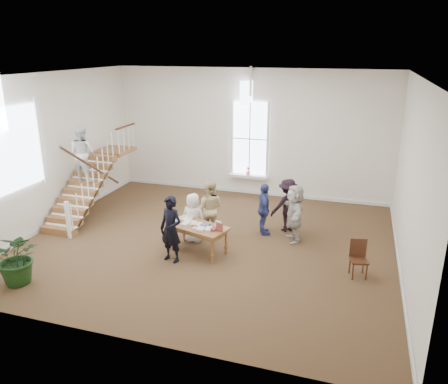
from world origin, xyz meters
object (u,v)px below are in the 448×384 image
(library_table, at_px, (197,228))
(person_yellow, at_px, (209,208))
(police_officer, at_px, (171,229))
(elderly_woman, at_px, (193,218))
(woman_cluster_c, at_px, (294,213))
(floor_plant, at_px, (18,257))
(side_chair, at_px, (358,256))
(woman_cluster_a, at_px, (264,209))
(woman_cluster_b, at_px, (288,205))

(library_table, bearing_deg, person_yellow, 108.36)
(police_officer, xyz_separation_m, elderly_woman, (0.10, 1.25, -0.16))
(elderly_woman, bearing_deg, person_yellow, -117.64)
(woman_cluster_c, relative_size, floor_plant, 1.28)
(floor_plant, bearing_deg, side_chair, 20.10)
(library_table, distance_m, floor_plant, 4.28)
(woman_cluster_a, relative_size, woman_cluster_c, 0.92)
(person_yellow, height_order, side_chair, person_yellow)
(police_officer, height_order, floor_plant, police_officer)
(police_officer, height_order, person_yellow, police_officer)
(person_yellow, bearing_deg, woman_cluster_b, -159.84)
(person_yellow, xyz_separation_m, woman_cluster_c, (2.35, 0.38, -0.01))
(person_yellow, bearing_deg, library_table, 85.23)
(woman_cluster_a, distance_m, woman_cluster_c, 0.92)
(woman_cluster_c, xyz_separation_m, side_chair, (1.76, -1.49, -0.32))
(person_yellow, height_order, woman_cluster_b, person_yellow)
(library_table, relative_size, elderly_woman, 1.26)
(woman_cluster_b, relative_size, floor_plant, 1.23)
(elderly_woman, bearing_deg, floor_plant, 51.45)
(elderly_woman, distance_m, woman_cluster_a, 2.06)
(police_officer, bearing_deg, person_yellow, 91.60)
(woman_cluster_a, xyz_separation_m, woman_cluster_c, (0.90, -0.20, 0.06))
(woman_cluster_c, bearing_deg, person_yellow, -101.97)
(police_officer, distance_m, woman_cluster_c, 3.48)
(police_officer, distance_m, woman_cluster_b, 3.71)
(woman_cluster_a, xyz_separation_m, floor_plant, (-4.73, -4.39, -0.12))
(woman_cluster_a, bearing_deg, person_yellow, 88.61)
(woman_cluster_c, height_order, floor_plant, woman_cluster_c)
(elderly_woman, xyz_separation_m, woman_cluster_c, (2.65, 0.88, 0.12))
(police_officer, xyz_separation_m, person_yellow, (0.40, 1.75, -0.03))
(elderly_woman, xyz_separation_m, floor_plant, (-2.97, -3.31, -0.06))
(police_officer, xyz_separation_m, woman_cluster_b, (2.45, 2.78, -0.07))
(police_officer, bearing_deg, woman_cluster_b, 63.03)
(elderly_woman, distance_m, floor_plant, 4.45)
(police_officer, relative_size, side_chair, 1.90)
(person_yellow, xyz_separation_m, side_chair, (4.11, -1.11, -0.33))
(library_table, bearing_deg, police_officer, -106.50)
(person_yellow, bearing_deg, woman_cluster_c, -177.30)
(police_officer, relative_size, woman_cluster_a, 1.13)
(library_table, bearing_deg, floor_plant, -123.80)
(floor_plant, bearing_deg, police_officer, 35.72)
(person_yellow, xyz_separation_m, floor_plant, (-3.27, -3.81, -0.19))
(library_table, distance_m, woman_cluster_b, 2.93)
(woman_cluster_a, relative_size, floor_plant, 1.18)
(woman_cluster_a, bearing_deg, floor_plant, 109.81)
(library_table, distance_m, woman_cluster_c, 2.75)
(police_officer, xyz_separation_m, woman_cluster_a, (1.85, 2.33, -0.10))
(woman_cluster_c, bearing_deg, elderly_woman, -92.80)
(elderly_woman, relative_size, floor_plant, 1.09)
(person_yellow, relative_size, woman_cluster_c, 1.01)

